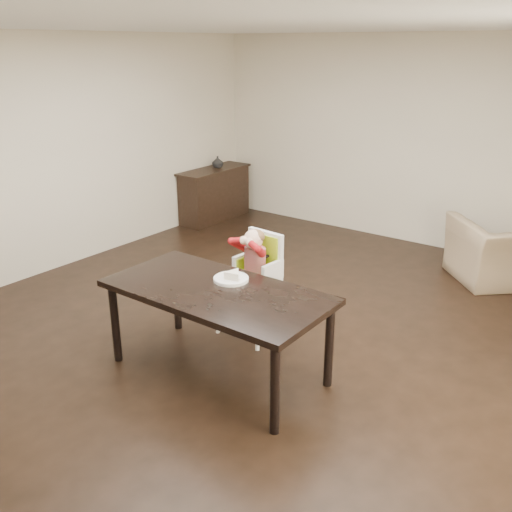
# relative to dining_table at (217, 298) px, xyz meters

# --- Properties ---
(ground) EXTENTS (7.00, 7.00, 0.00)m
(ground) POSITION_rel_dining_table_xyz_m (-0.10, 0.62, -0.67)
(ground) COLOR black
(ground) RESTS_ON ground
(room_walls) EXTENTS (6.02, 7.02, 2.71)m
(room_walls) POSITION_rel_dining_table_xyz_m (-0.10, 0.62, 1.18)
(room_walls) COLOR beige
(room_walls) RESTS_ON ground
(dining_table) EXTENTS (1.80, 0.90, 0.75)m
(dining_table) POSITION_rel_dining_table_xyz_m (0.00, 0.00, 0.00)
(dining_table) COLOR black
(dining_table) RESTS_ON ground
(high_chair) EXTENTS (0.46, 0.46, 1.02)m
(high_chair) POSITION_rel_dining_table_xyz_m (-0.18, 0.77, 0.05)
(high_chair) COLOR white
(high_chair) RESTS_ON ground
(plate) EXTENTS (0.35, 0.35, 0.08)m
(plate) POSITION_rel_dining_table_xyz_m (-0.01, 0.20, 0.11)
(plate) COLOR white
(plate) RESTS_ON dining_table
(armchair) EXTENTS (1.29, 1.28, 0.96)m
(armchair) POSITION_rel_dining_table_xyz_m (1.37, 3.42, -0.19)
(armchair) COLOR #9D8564
(armchair) RESTS_ON ground
(sideboard) EXTENTS (0.44, 1.26, 0.79)m
(sideboard) POSITION_rel_dining_table_xyz_m (-2.88, 3.32, -0.27)
(sideboard) COLOR black
(sideboard) RESTS_ON ground
(vase) EXTENTS (0.20, 0.21, 0.17)m
(vase) POSITION_rel_dining_table_xyz_m (-2.88, 3.42, 0.20)
(vase) COLOR #99999E
(vase) RESTS_ON sideboard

